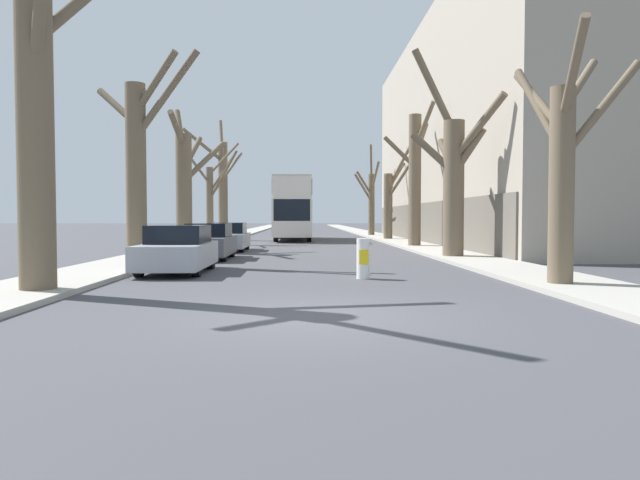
{
  "coord_description": "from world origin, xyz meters",
  "views": [
    {
      "loc": [
        -0.15,
        -9.24,
        1.61
      ],
      "look_at": [
        0.91,
        26.29,
        0.2
      ],
      "focal_mm": 32.0,
      "sensor_mm": 36.0,
      "label": 1
    }
  ],
  "objects_px": {
    "street_tree_right_0": "(562,164)",
    "street_tree_right_2": "(415,176)",
    "street_tree_left_2": "(185,184)",
    "street_tree_right_3": "(390,201)",
    "street_tree_left_0": "(34,97)",
    "street_tree_left_4": "(222,186)",
    "street_tree_left_3": "(213,195)",
    "double_decker_bus": "(293,206)",
    "street_tree_left_1": "(138,163)",
    "traffic_bollard": "(363,259)",
    "parked_car_0": "(178,250)",
    "street_tree_right_1": "(453,177)",
    "parked_car_1": "(209,242)",
    "parked_car_2": "(227,237)",
    "street_tree_right_4": "(371,199)"
  },
  "relations": [
    {
      "from": "street_tree_left_0",
      "to": "street_tree_right_0",
      "type": "bearing_deg",
      "value": 4.42
    },
    {
      "from": "street_tree_right_3",
      "to": "street_tree_left_1",
      "type": "bearing_deg",
      "value": -119.38
    },
    {
      "from": "street_tree_left_2",
      "to": "parked_car_2",
      "type": "distance_m",
      "value": 3.25
    },
    {
      "from": "street_tree_left_2",
      "to": "street_tree_right_3",
      "type": "bearing_deg",
      "value": 49.87
    },
    {
      "from": "street_tree_left_0",
      "to": "street_tree_left_1",
      "type": "height_order",
      "value": "street_tree_left_0"
    },
    {
      "from": "street_tree_left_1",
      "to": "street_tree_right_0",
      "type": "bearing_deg",
      "value": -29.85
    },
    {
      "from": "street_tree_left_1",
      "to": "parked_car_0",
      "type": "height_order",
      "value": "street_tree_left_1"
    },
    {
      "from": "street_tree_right_1",
      "to": "double_decker_bus",
      "type": "height_order",
      "value": "street_tree_right_1"
    },
    {
      "from": "street_tree_left_0",
      "to": "street_tree_right_0",
      "type": "distance_m",
      "value": 11.49
    },
    {
      "from": "street_tree_left_4",
      "to": "parked_car_1",
      "type": "bearing_deg",
      "value": -83.55
    },
    {
      "from": "street_tree_left_2",
      "to": "parked_car_1",
      "type": "distance_m",
      "value": 5.28
    },
    {
      "from": "double_decker_bus",
      "to": "traffic_bollard",
      "type": "bearing_deg",
      "value": -85.0
    },
    {
      "from": "street_tree_left_0",
      "to": "parked_car_0",
      "type": "relative_size",
      "value": 2.27
    },
    {
      "from": "street_tree_left_4",
      "to": "street_tree_right_3",
      "type": "distance_m",
      "value": 11.94
    },
    {
      "from": "street_tree_left_3",
      "to": "parked_car_0",
      "type": "bearing_deg",
      "value": -84.36
    },
    {
      "from": "street_tree_right_0",
      "to": "street_tree_right_1",
      "type": "bearing_deg",
      "value": 90.42
    },
    {
      "from": "parked_car_0",
      "to": "street_tree_left_1",
      "type": "bearing_deg",
      "value": 124.96
    },
    {
      "from": "street_tree_right_1",
      "to": "street_tree_right_2",
      "type": "relative_size",
      "value": 1.07
    },
    {
      "from": "street_tree_left_1",
      "to": "traffic_bollard",
      "type": "xyz_separation_m",
      "value": [
        7.11,
        -4.53,
        -2.89
      ]
    },
    {
      "from": "street_tree_left_2",
      "to": "parked_car_0",
      "type": "xyz_separation_m",
      "value": [
        1.76,
        -9.73,
        -2.49
      ]
    },
    {
      "from": "street_tree_right_0",
      "to": "street_tree_right_4",
      "type": "height_order",
      "value": "street_tree_right_4"
    },
    {
      "from": "street_tree_left_2",
      "to": "street_tree_left_0",
      "type": "bearing_deg",
      "value": -90.37
    },
    {
      "from": "street_tree_right_0",
      "to": "street_tree_right_2",
      "type": "xyz_separation_m",
      "value": [
        0.09,
        17.49,
        1.0
      ]
    },
    {
      "from": "street_tree_left_3",
      "to": "street_tree_right_0",
      "type": "height_order",
      "value": "street_tree_left_3"
    },
    {
      "from": "street_tree_left_4",
      "to": "street_tree_right_3",
      "type": "xyz_separation_m",
      "value": [
        11.88,
        -0.52,
        -1.06
      ]
    },
    {
      "from": "street_tree_left_1",
      "to": "traffic_bollard",
      "type": "distance_m",
      "value": 8.91
    },
    {
      "from": "street_tree_right_2",
      "to": "street_tree_right_3",
      "type": "bearing_deg",
      "value": 89.0
    },
    {
      "from": "street_tree_right_2",
      "to": "parked_car_2",
      "type": "bearing_deg",
      "value": -163.73
    },
    {
      "from": "street_tree_left_2",
      "to": "street_tree_right_1",
      "type": "relative_size",
      "value": 0.84
    },
    {
      "from": "street_tree_left_4",
      "to": "traffic_bollard",
      "type": "height_order",
      "value": "street_tree_left_4"
    },
    {
      "from": "street_tree_left_0",
      "to": "street_tree_right_0",
      "type": "xyz_separation_m",
      "value": [
        11.38,
        0.88,
        -1.26
      ]
    },
    {
      "from": "traffic_bollard",
      "to": "street_tree_right_1",
      "type": "bearing_deg",
      "value": 59.21
    },
    {
      "from": "street_tree_left_2",
      "to": "street_tree_right_4",
      "type": "distance_m",
      "value": 24.85
    },
    {
      "from": "street_tree_right_0",
      "to": "street_tree_right_2",
      "type": "relative_size",
      "value": 0.73
    },
    {
      "from": "street_tree_right_0",
      "to": "street_tree_left_0",
      "type": "bearing_deg",
      "value": -175.58
    },
    {
      "from": "street_tree_left_0",
      "to": "street_tree_left_3",
      "type": "bearing_deg",
      "value": 89.62
    },
    {
      "from": "parked_car_2",
      "to": "street_tree_left_1",
      "type": "bearing_deg",
      "value": -103.05
    },
    {
      "from": "street_tree_right_4",
      "to": "parked_car_0",
      "type": "height_order",
      "value": "street_tree_right_4"
    },
    {
      "from": "street_tree_left_2",
      "to": "street_tree_right_4",
      "type": "height_order",
      "value": "street_tree_right_4"
    },
    {
      "from": "street_tree_left_1",
      "to": "street_tree_left_0",
      "type": "bearing_deg",
      "value": -89.75
    },
    {
      "from": "street_tree_right_0",
      "to": "street_tree_right_2",
      "type": "distance_m",
      "value": 17.52
    },
    {
      "from": "street_tree_left_3",
      "to": "double_decker_bus",
      "type": "height_order",
      "value": "street_tree_left_3"
    },
    {
      "from": "street_tree_left_1",
      "to": "parked_car_0",
      "type": "xyz_separation_m",
      "value": [
        1.89,
        -2.7,
        -2.76
      ]
    },
    {
      "from": "parked_car_0",
      "to": "street_tree_left_3",
      "type": "bearing_deg",
      "value": 95.64
    },
    {
      "from": "street_tree_right_3",
      "to": "parked_car_0",
      "type": "height_order",
      "value": "street_tree_right_3"
    },
    {
      "from": "street_tree_left_1",
      "to": "street_tree_right_1",
      "type": "distance_m",
      "value": 11.64
    },
    {
      "from": "street_tree_left_1",
      "to": "parked_car_2",
      "type": "distance_m",
      "value": 8.8
    },
    {
      "from": "street_tree_left_4",
      "to": "street_tree_right_4",
      "type": "xyz_separation_m",
      "value": [
        11.54,
        7.96,
        -0.68
      ]
    },
    {
      "from": "parked_car_0",
      "to": "street_tree_left_2",
      "type": "bearing_deg",
      "value": 100.26
    },
    {
      "from": "parked_car_0",
      "to": "parked_car_1",
      "type": "xyz_separation_m",
      "value": [
        -0.0,
        5.42,
        0.0
      ]
    }
  ]
}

